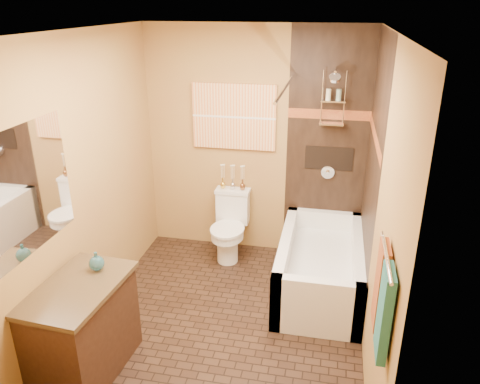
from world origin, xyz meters
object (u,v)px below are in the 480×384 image
(bathtub, at_px, (320,270))
(sunset_painting, at_px, (234,117))
(vanity, at_px, (83,329))
(toilet, at_px, (230,226))

(bathtub, bearing_deg, sunset_painting, 144.69)
(sunset_painting, bearing_deg, vanity, -107.62)
(bathtub, height_order, toilet, toilet)
(bathtub, xyz_separation_m, toilet, (-1.02, 0.47, 0.16))
(sunset_painting, xyz_separation_m, toilet, (-0.00, -0.25, -1.17))
(toilet, bearing_deg, sunset_painting, 90.02)
(bathtub, height_order, vanity, vanity)
(sunset_painting, relative_size, vanity, 0.98)
(sunset_painting, height_order, vanity, sunset_painting)
(sunset_painting, bearing_deg, toilet, -90.00)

